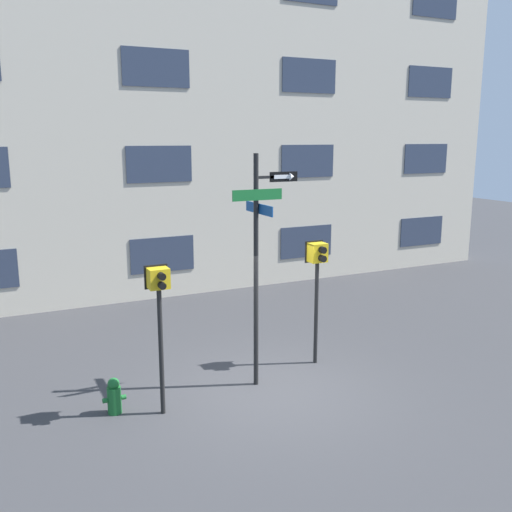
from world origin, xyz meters
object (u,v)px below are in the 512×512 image
Objects in this scene: pedestrian_signal_left at (159,300)px; pedestrian_signal_right at (317,268)px; street_sign_pole at (259,251)px; fire_hydrant at (114,396)px.

pedestrian_signal_left is 3.59m from pedestrian_signal_right.
fire_hydrant is (-2.74, -0.00, -2.27)m from street_sign_pole.
pedestrian_signal_left reaches higher than pedestrian_signal_right.
pedestrian_signal_right is at bearing 5.72° from fire_hydrant.
pedestrian_signal_right is at bearing 15.64° from street_sign_pole.
fire_hydrant is (-4.24, -0.42, -1.73)m from pedestrian_signal_right.
pedestrian_signal_left is at bearing -25.74° from fire_hydrant.
pedestrian_signal_left is at bearing -169.74° from street_sign_pole.
pedestrian_signal_right is (1.50, 0.42, -0.54)m from street_sign_pole.
fire_hydrant is at bearing -179.92° from street_sign_pole.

